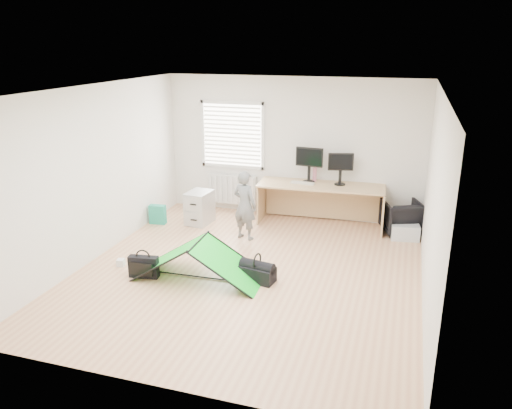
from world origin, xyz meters
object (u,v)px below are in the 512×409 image
(desk, at_px, (320,205))
(monitor_right, at_px, (340,173))
(filing_cabinet, at_px, (200,208))
(office_chair, at_px, (401,217))
(laptop_bag, at_px, (144,267))
(monitor_left, at_px, (309,170))
(duffel_bag, at_px, (257,274))
(person, at_px, (245,205))
(kite, at_px, (199,260))
(thermos, at_px, (315,174))
(storage_crate, at_px, (405,231))

(desk, height_order, monitor_right, monitor_right)
(filing_cabinet, bearing_deg, office_chair, 14.94)
(office_chair, height_order, laptop_bag, office_chair)
(monitor_left, bearing_deg, office_chair, 2.26)
(filing_cabinet, relative_size, duffel_bag, 1.21)
(monitor_left, bearing_deg, filing_cabinet, -156.32)
(office_chair, height_order, duffel_bag, office_chair)
(person, distance_m, kite, 1.71)
(kite, bearing_deg, desk, 62.61)
(thermos, height_order, laptop_bag, thermos)
(desk, distance_m, kite, 3.01)
(thermos, bearing_deg, storage_crate, -14.93)
(thermos, bearing_deg, filing_cabinet, -158.91)
(desk, bearing_deg, office_chair, -1.89)
(thermos, bearing_deg, person, -127.49)
(desk, distance_m, laptop_bag, 3.60)
(monitor_left, height_order, kite, monitor_left)
(monitor_left, height_order, duffel_bag, monitor_left)
(monitor_right, height_order, laptop_bag, monitor_right)
(desk, distance_m, monitor_left, 0.70)
(person, bearing_deg, desk, -120.26)
(monitor_left, distance_m, kite, 3.10)
(monitor_right, xyz_separation_m, duffel_bag, (-0.78, -2.67, -0.90))
(desk, height_order, person, person)
(filing_cabinet, bearing_deg, duffel_bag, -43.04)
(desk, xyz_separation_m, monitor_right, (0.33, 0.11, 0.61))
(monitor_left, bearing_deg, kite, -105.46)
(desk, height_order, monitor_left, monitor_left)
(monitor_left, xyz_separation_m, monitor_right, (0.58, 0.00, -0.02))
(monitor_left, xyz_separation_m, duffel_bag, (-0.19, -2.67, -0.92))
(thermos, xyz_separation_m, storage_crate, (1.72, -0.46, -0.78))
(filing_cabinet, height_order, laptop_bag, filing_cabinet)
(desk, bearing_deg, duffel_bag, -103.32)
(laptop_bag, bearing_deg, filing_cabinet, 84.90)
(office_chair, distance_m, kite, 3.89)
(monitor_right, bearing_deg, desk, -175.94)
(monitor_right, distance_m, person, 1.91)
(person, relative_size, duffel_bag, 2.39)
(duffel_bag, bearing_deg, filing_cabinet, 142.04)
(thermos, distance_m, duffel_bag, 2.91)
(kite, bearing_deg, filing_cabinet, 111.05)
(office_chair, relative_size, kite, 0.35)
(person, distance_m, storage_crate, 2.85)
(office_chair, bearing_deg, monitor_right, -23.99)
(desk, relative_size, monitor_left, 4.53)
(monitor_left, relative_size, monitor_right, 1.11)
(thermos, distance_m, laptop_bag, 3.76)
(desk, bearing_deg, person, -140.74)
(desk, distance_m, office_chair, 1.47)
(desk, relative_size, person, 1.89)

